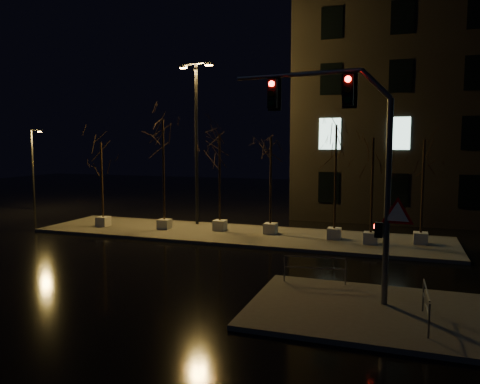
% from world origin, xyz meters
% --- Properties ---
extents(ground, '(90.00, 90.00, 0.00)m').
position_xyz_m(ground, '(0.00, 0.00, 0.00)').
color(ground, black).
rests_on(ground, ground).
extents(median, '(22.00, 5.00, 0.15)m').
position_xyz_m(median, '(0.00, 6.00, 0.07)').
color(median, '#4A4842').
rests_on(median, ground).
extents(sidewalk_corner, '(7.00, 5.00, 0.15)m').
position_xyz_m(sidewalk_corner, '(7.50, -3.50, 0.07)').
color(sidewalk_corner, '#4A4842').
rests_on(sidewalk_corner, ground).
extents(tree_0, '(1.80, 1.80, 4.95)m').
position_xyz_m(tree_0, '(-7.97, 5.50, 3.91)').
color(tree_0, '#B9B7AC').
rests_on(tree_0, median).
extents(tree_1, '(1.80, 1.80, 6.22)m').
position_xyz_m(tree_1, '(-4.19, 5.85, 4.87)').
color(tree_1, '#B9B7AC').
rests_on(tree_1, median).
extents(tree_2, '(1.80, 1.80, 5.41)m').
position_xyz_m(tree_2, '(-1.15, 6.56, 4.26)').
color(tree_2, '#B9B7AC').
rests_on(tree_2, median).
extents(tree_3, '(1.80, 1.80, 5.24)m').
position_xyz_m(tree_3, '(1.75, 6.51, 4.12)').
color(tree_3, '#B9B7AC').
rests_on(tree_3, median).
extents(tree_4, '(1.80, 1.80, 5.84)m').
position_xyz_m(tree_4, '(5.15, 6.21, 4.58)').
color(tree_4, '#B9B7AC').
rests_on(tree_4, median).
extents(tree_5, '(1.80, 1.80, 5.16)m').
position_xyz_m(tree_5, '(6.94, 5.64, 4.06)').
color(tree_5, '#B9B7AC').
rests_on(tree_5, median).
extents(tree_6, '(1.80, 1.80, 5.07)m').
position_xyz_m(tree_6, '(9.20, 6.39, 4.00)').
color(tree_6, '#B9B7AC').
rests_on(tree_6, median).
extents(traffic_signal_mast, '(5.67, 0.85, 6.98)m').
position_xyz_m(traffic_signal_mast, '(6.73, -2.77, 4.73)').
color(traffic_signal_mast, '#5C5E63').
rests_on(traffic_signal_mast, sidewalk_corner).
extents(streetlight_main, '(2.32, 0.81, 9.36)m').
position_xyz_m(streetlight_main, '(-3.13, 7.93, 5.55)').
color(streetlight_main, black).
rests_on(streetlight_main, median).
extents(streetlight_far, '(1.16, 0.35, 5.93)m').
position_xyz_m(streetlight_far, '(-17.57, 10.62, 3.26)').
color(streetlight_far, black).
rests_on(streetlight_far, ground).
extents(guard_rail_a, '(2.11, 0.31, 0.92)m').
position_xyz_m(guard_rail_a, '(5.51, -1.50, 0.75)').
color(guard_rail_a, '#5C5E63').
rests_on(guard_rail_a, sidewalk_corner).
extents(guard_rail_b, '(0.11, 2.00, 0.95)m').
position_xyz_m(guard_rail_b, '(8.95, -4.18, 0.76)').
color(guard_rail_b, '#5C5E63').
rests_on(guard_rail_b, sidewalk_corner).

